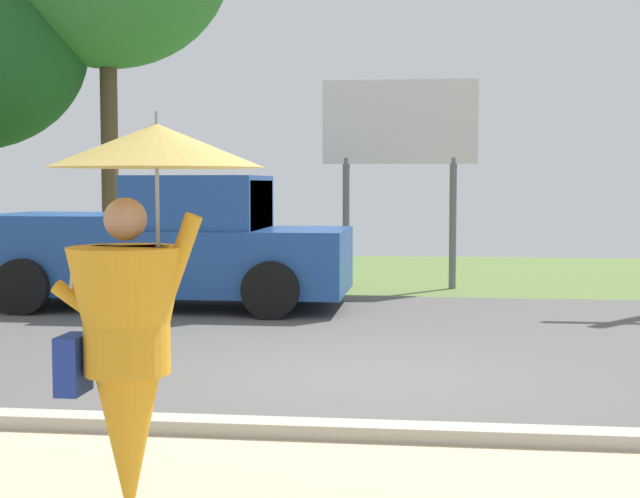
# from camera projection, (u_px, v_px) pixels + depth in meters

# --- Properties ---
(ground_plane) EXTENTS (40.00, 22.00, 0.20)m
(ground_plane) POSITION_uv_depth(u_px,v_px,m) (372.00, 331.00, 11.30)
(ground_plane) COLOR #565451
(monk_pedestrian) EXTENTS (1.12, 1.09, 2.13)m
(monk_pedestrian) POSITION_uv_depth(u_px,v_px,m) (135.00, 308.00, 4.64)
(monk_pedestrian) COLOR orange
(monk_pedestrian) RESTS_ON ground_plane
(pickup_truck) EXTENTS (5.20, 2.28, 1.88)m
(pickup_truck) POSITION_uv_depth(u_px,v_px,m) (168.00, 246.00, 13.08)
(pickup_truck) COLOR #1E478C
(pickup_truck) RESTS_ON ground_plane
(roadside_billboard) EXTENTS (2.60, 0.12, 3.50)m
(roadside_billboard) POSITION_uv_depth(u_px,v_px,m) (400.00, 137.00, 15.31)
(roadside_billboard) COLOR slate
(roadside_billboard) RESTS_ON ground_plane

